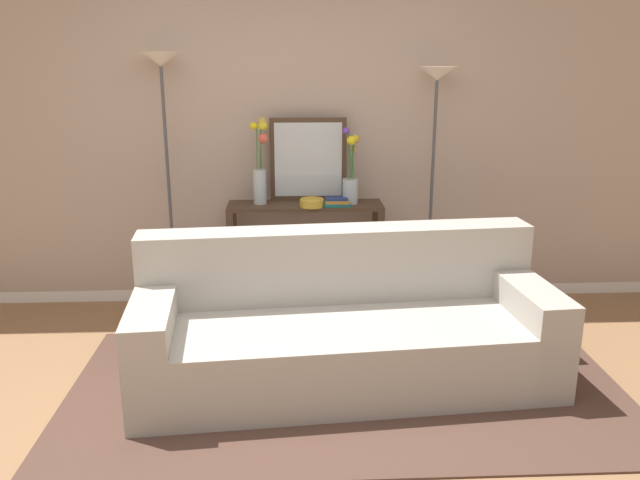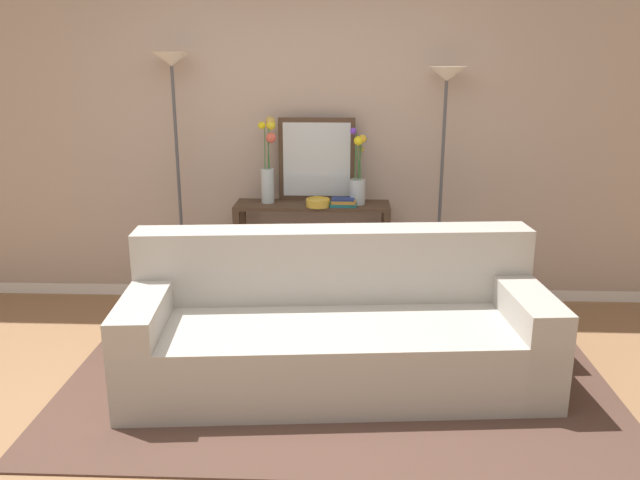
# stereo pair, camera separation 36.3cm
# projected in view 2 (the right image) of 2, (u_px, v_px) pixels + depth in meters

# --- Properties ---
(ground_plane) EXTENTS (16.00, 16.00, 0.02)m
(ground_plane) POSITION_uv_depth(u_px,v_px,m) (255.00, 443.00, 3.30)
(ground_plane) COLOR #936B47
(back_wall) EXTENTS (12.00, 0.15, 2.98)m
(back_wall) POSITION_uv_depth(u_px,v_px,m) (288.00, 113.00, 4.94)
(back_wall) COLOR white
(back_wall) RESTS_ON ground
(area_rug) EXTENTS (3.27, 1.71, 0.01)m
(area_rug) POSITION_uv_depth(u_px,v_px,m) (336.00, 390.00, 3.79)
(area_rug) COLOR #51382D
(area_rug) RESTS_ON ground
(couch) EXTENTS (2.53, 1.14, 0.88)m
(couch) POSITION_uv_depth(u_px,v_px,m) (336.00, 331.00, 3.87)
(couch) COLOR #ADA89E
(couch) RESTS_ON ground
(console_table) EXTENTS (1.16, 0.32, 0.84)m
(console_table) POSITION_uv_depth(u_px,v_px,m) (312.00, 239.00, 4.90)
(console_table) COLOR #473323
(console_table) RESTS_ON ground
(floor_lamp_left) EXTENTS (0.28, 0.28, 1.94)m
(floor_lamp_left) POSITION_uv_depth(u_px,v_px,m) (174.00, 111.00, 4.69)
(floor_lamp_left) COLOR #4C4C51
(floor_lamp_left) RESTS_ON ground
(floor_lamp_right) EXTENTS (0.28, 0.28, 1.84)m
(floor_lamp_right) POSITION_uv_depth(u_px,v_px,m) (444.00, 123.00, 4.63)
(floor_lamp_right) COLOR #4C4C51
(floor_lamp_right) RESTS_ON ground
(wall_mirror) EXTENTS (0.58, 0.02, 0.63)m
(wall_mirror) POSITION_uv_depth(u_px,v_px,m) (317.00, 160.00, 4.86)
(wall_mirror) COLOR #473323
(wall_mirror) RESTS_ON console_table
(vase_tall_flowers) EXTENTS (0.13, 0.11, 0.64)m
(vase_tall_flowers) POSITION_uv_depth(u_px,v_px,m) (268.00, 165.00, 4.78)
(vase_tall_flowers) COLOR silver
(vase_tall_flowers) RESTS_ON console_table
(vase_short_flowers) EXTENTS (0.13, 0.13, 0.57)m
(vase_short_flowers) POSITION_uv_depth(u_px,v_px,m) (358.00, 176.00, 4.74)
(vase_short_flowers) COLOR silver
(vase_short_flowers) RESTS_ON console_table
(fruit_bowl) EXTENTS (0.18, 0.18, 0.06)m
(fruit_bowl) POSITION_uv_depth(u_px,v_px,m) (318.00, 202.00, 4.72)
(fruit_bowl) COLOR gold
(fruit_bowl) RESTS_ON console_table
(book_stack) EXTENTS (0.20, 0.14, 0.06)m
(book_stack) POSITION_uv_depth(u_px,v_px,m) (343.00, 202.00, 4.73)
(book_stack) COLOR #1E7075
(book_stack) RESTS_ON console_table
(book_row_under_console) EXTENTS (0.27, 0.18, 0.12)m
(book_row_under_console) POSITION_uv_depth(u_px,v_px,m) (270.00, 301.00, 5.05)
(book_row_under_console) COLOR #236033
(book_row_under_console) RESTS_ON ground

